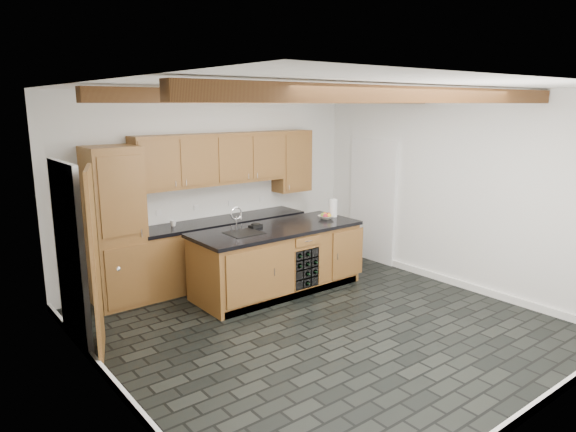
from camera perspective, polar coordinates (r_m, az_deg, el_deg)
name	(u,v)px	position (r m, az deg, el deg)	size (l,w,h in m)	color
ground	(322,325)	(6.35, 3.77, -12.01)	(5.00, 5.00, 0.00)	black
room_shell	(289,196)	(6.24, 0.14, 2.26)	(5.01, 5.00, 5.00)	white
back_cabinetry	(201,219)	(7.59, -9.60, -0.30)	(3.65, 0.62, 2.20)	#986131
island	(278,259)	(7.30, -1.12, -4.81)	(2.48, 0.96, 0.93)	#986131
faucet	(242,230)	(6.90, -5.08, -1.57)	(0.45, 0.40, 0.34)	black
kitchen_scale	(256,226)	(7.17, -3.63, -1.08)	(0.20, 0.14, 0.06)	black
fruit_bowl	(326,217)	(7.72, 4.25, -0.13)	(0.22, 0.22, 0.05)	silver
fruit_cluster	(326,215)	(7.71, 4.26, 0.08)	(0.16, 0.17, 0.07)	red
paper_towel	(333,208)	(7.86, 5.04, 0.89)	(0.13, 0.13, 0.27)	white
mug	(173,223)	(7.42, -12.63, -0.77)	(0.09, 0.09, 0.09)	white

